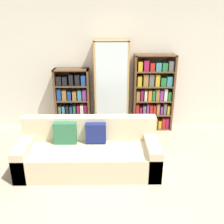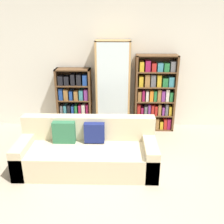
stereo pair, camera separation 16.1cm
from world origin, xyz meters
name	(u,v)px [view 1 (the left image)]	position (x,y,z in m)	size (l,w,h in m)	color
ground_plane	(116,198)	(0.00, 0.00, 0.00)	(16.00, 16.00, 0.00)	tan
wall_back	(113,66)	(0.00, 2.52, 1.35)	(6.20, 0.06, 2.70)	silver
couch	(89,152)	(-0.41, 0.75, 0.28)	(2.19, 0.84, 0.79)	beige
bookshelf_left	(73,101)	(-0.86, 2.32, 0.64)	(0.73, 0.32, 1.32)	brown
display_cabinet	(111,87)	(-0.03, 2.30, 0.94)	(0.70, 0.36, 1.89)	tan
bookshelf_right	(153,94)	(0.86, 2.31, 0.78)	(0.84, 0.32, 1.61)	brown
wine_bottle	(140,128)	(0.56, 1.93, 0.16)	(0.09, 0.09, 0.38)	#192333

